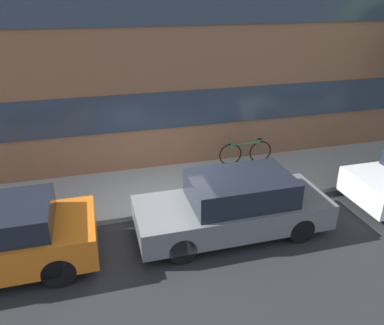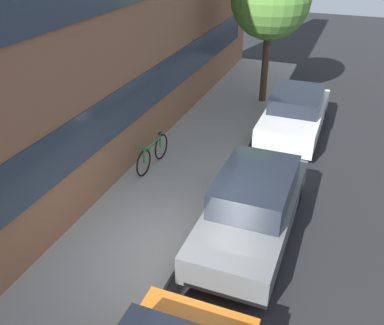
# 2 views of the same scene
# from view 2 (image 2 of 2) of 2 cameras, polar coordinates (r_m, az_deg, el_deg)

# --- Properties ---
(ground_plane) EXTENTS (56.00, 56.00, 0.00)m
(ground_plane) POSITION_cam_2_polar(r_m,az_deg,el_deg) (9.03, -0.94, -12.50)
(ground_plane) COLOR #232326
(sidewalk_strip) EXTENTS (28.00, 2.67, 0.14)m
(sidewalk_strip) POSITION_cam_2_polar(r_m,az_deg,el_deg) (9.45, -8.58, -10.08)
(sidewalk_strip) COLOR gray
(sidewalk_strip) RESTS_ON ground_plane
(rowhouse_facade) EXTENTS (28.00, 1.02, 8.85)m
(rowhouse_facade) POSITION_cam_2_polar(r_m,az_deg,el_deg) (8.55, -21.84, 16.69)
(rowhouse_facade) COLOR brown
(rowhouse_facade) RESTS_ON ground_plane
(parked_car_grey) EXTENTS (4.43, 1.71, 1.43)m
(parked_car_grey) POSITION_cam_2_polar(r_m,az_deg,el_deg) (9.34, 8.10, -5.71)
(parked_car_grey) COLOR slate
(parked_car_grey) RESTS_ON ground_plane
(parked_car_white) EXTENTS (4.13, 1.71, 1.36)m
(parked_car_white) POSITION_cam_2_polar(r_m,az_deg,el_deg) (14.11, 13.57, 6.39)
(parked_car_white) COLOR silver
(parked_car_white) RESTS_ON ground_plane
(bicycle) EXTENTS (1.73, 0.44, 0.83)m
(bicycle) POSITION_cam_2_polar(r_m,az_deg,el_deg) (11.64, -5.28, 1.26)
(bicycle) COLOR black
(bicycle) RESTS_ON sidewalk_strip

